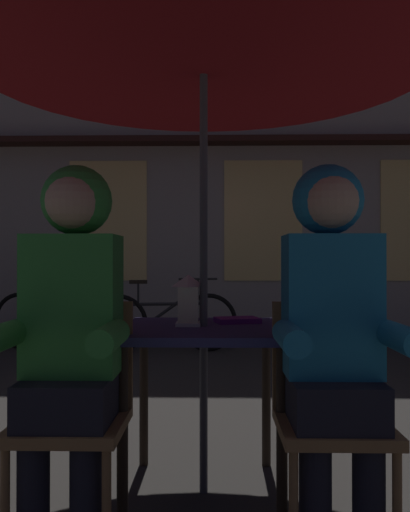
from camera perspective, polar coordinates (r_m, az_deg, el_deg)
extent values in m
plane|color=#2D2B28|center=(2.58, -0.15, -24.14)|extent=(60.00, 60.00, 0.00)
cube|color=navy|center=(2.38, -0.15, -8.03)|extent=(0.72, 0.72, 0.04)
cylinder|color=#2D2319|center=(2.19, -8.92, -18.63)|extent=(0.04, 0.04, 0.70)
cylinder|color=#2D2319|center=(2.18, 8.31, -18.75)|extent=(0.04, 0.04, 0.70)
cylinder|color=#2D2319|center=(2.78, -6.63, -14.70)|extent=(0.04, 0.04, 0.70)
cylinder|color=#2D2319|center=(2.77, 6.64, -14.75)|extent=(0.04, 0.04, 0.70)
cylinder|color=#4C4C51|center=(2.36, -0.15, 1.70)|extent=(0.04, 0.04, 2.25)
cone|color=maroon|center=(2.57, -0.15, 22.98)|extent=(2.10, 2.10, 0.38)
cube|color=white|center=(2.40, -1.82, -7.35)|extent=(0.11, 0.11, 0.02)
cube|color=white|center=(2.39, -1.81, -5.25)|extent=(0.09, 0.09, 0.16)
pyramid|color=white|center=(2.39, -1.81, -2.68)|extent=(0.11, 0.11, 0.06)
cube|color=olive|center=(2.08, -14.39, -17.35)|extent=(0.40, 0.40, 0.04)
cylinder|color=olive|center=(1.97, -10.59, -25.37)|extent=(0.03, 0.03, 0.41)
cylinder|color=olive|center=(2.06, -20.80, -24.20)|extent=(0.03, 0.03, 0.41)
cylinder|color=olive|center=(2.28, -8.73, -21.84)|extent=(0.03, 0.03, 0.41)
cylinder|color=olive|center=(2.36, -17.50, -21.08)|extent=(0.03, 0.03, 0.41)
cube|color=olive|center=(2.20, -13.08, -10.26)|extent=(0.40, 0.03, 0.42)
cube|color=olive|center=(2.06, 13.71, -17.55)|extent=(0.40, 0.40, 0.04)
cylinder|color=olive|center=(1.96, 9.55, -25.59)|extent=(0.03, 0.03, 0.41)
cylinder|color=olive|center=(2.33, 17.13, -21.34)|extent=(0.03, 0.03, 0.41)
cylinder|color=olive|center=(2.26, 8.18, -21.97)|extent=(0.03, 0.03, 0.41)
cube|color=olive|center=(2.18, 12.62, -10.36)|extent=(0.40, 0.03, 0.42)
cylinder|color=black|center=(2.02, -12.75, -24.13)|extent=(0.11, 0.11, 0.45)
cylinder|color=black|center=(2.06, -18.05, -23.55)|extent=(0.11, 0.11, 0.45)
cube|color=black|center=(2.06, -14.39, -14.68)|extent=(0.32, 0.36, 0.16)
cube|color=#338C38|center=(2.04, -14.07, -5.11)|extent=(0.34, 0.22, 0.52)
cylinder|color=#338C38|center=(1.79, -10.31, -8.64)|extent=(0.09, 0.30, 0.09)
cylinder|color=#338C38|center=(1.90, -21.14, -8.17)|extent=(0.09, 0.30, 0.09)
sphere|color=tan|center=(2.04, -14.05, 5.72)|extent=(0.21, 0.21, 0.21)
sphere|color=#338C38|center=(2.09, -13.69, 5.84)|extent=(0.27, 0.27, 0.27)
cylinder|color=black|center=(2.04, 17.28, -23.89)|extent=(0.11, 0.11, 0.45)
cylinder|color=black|center=(2.00, 11.83, -24.38)|extent=(0.11, 0.11, 0.45)
cube|color=black|center=(2.03, 13.71, -14.85)|extent=(0.32, 0.36, 0.16)
cube|color=teal|center=(2.01, 13.44, -5.16)|extent=(0.34, 0.22, 0.52)
cylinder|color=teal|center=(1.86, 20.39, -8.32)|extent=(0.09, 0.30, 0.09)
cylinder|color=teal|center=(1.78, 9.24, -8.72)|extent=(0.09, 0.30, 0.09)
sphere|color=tan|center=(2.02, 13.42, 5.79)|extent=(0.21, 0.21, 0.21)
sphere|color=teal|center=(2.07, 13.12, 5.91)|extent=(0.27, 0.27, 0.27)
cube|color=#9E9389|center=(8.04, -2.00, 14.40)|extent=(10.00, 0.60, 6.20)
cube|color=#F4D17A|center=(7.63, -10.43, 3.78)|extent=(1.10, 0.02, 1.70)
cube|color=#F4D17A|center=(7.50, 6.30, 3.84)|extent=(1.10, 0.02, 1.70)
cube|color=#331914|center=(7.51, -2.19, 12.33)|extent=(9.00, 0.36, 0.08)
torus|color=black|center=(6.18, -10.95, -7.03)|extent=(0.66, 0.14, 0.66)
torus|color=black|center=(6.59, -19.36, -6.59)|extent=(0.66, 0.14, 0.66)
cylinder|color=#ADA89E|center=(6.35, -15.29, -4.90)|extent=(0.83, 0.15, 0.04)
cylinder|color=#ADA89E|center=(6.42, -16.30, -6.47)|extent=(0.60, 0.12, 0.44)
cylinder|color=#ADA89E|center=(6.46, -17.60, -3.74)|extent=(0.02, 0.02, 0.24)
cube|color=black|center=(6.46, -17.60, -2.59)|extent=(0.21, 0.11, 0.04)
cylinder|color=#ADA89E|center=(6.19, -12.01, -3.72)|extent=(0.02, 0.02, 0.28)
cylinder|color=black|center=(6.18, -12.01, -2.42)|extent=(0.44, 0.09, 0.02)
torus|color=black|center=(6.04, 0.40, -7.18)|extent=(0.66, 0.14, 0.66)
torus|color=black|center=(6.00, -9.39, -7.22)|extent=(0.66, 0.14, 0.66)
cylinder|color=black|center=(5.98, -4.47, -5.19)|extent=(0.83, 0.15, 0.04)
cylinder|color=black|center=(5.99, -5.65, -6.92)|extent=(0.60, 0.12, 0.44)
cylinder|color=black|center=(5.96, -7.22, -4.04)|extent=(0.02, 0.02, 0.24)
cube|color=black|center=(5.96, -7.22, -2.79)|extent=(0.21, 0.11, 0.04)
cylinder|color=black|center=(6.00, -0.76, -3.83)|extent=(0.02, 0.02, 0.28)
cylinder|color=black|center=(5.99, -0.76, -2.49)|extent=(0.44, 0.09, 0.02)
cube|color=#661E7A|center=(2.52, 3.50, -6.93)|extent=(0.23, 0.19, 0.02)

